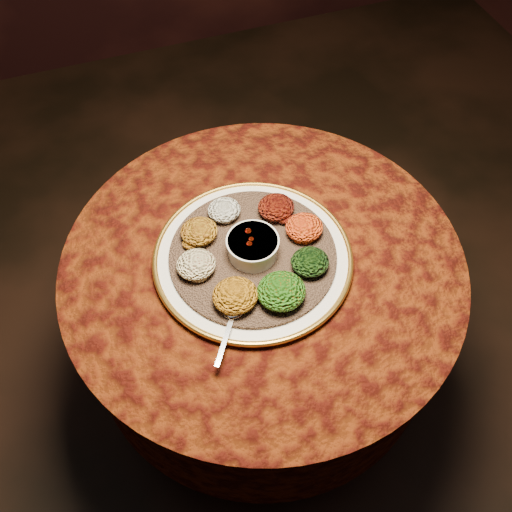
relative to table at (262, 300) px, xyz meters
name	(u,v)px	position (x,y,z in m)	size (l,w,h in m)	color
table	(262,300)	(0.00, 0.00, 0.00)	(0.96, 0.96, 0.73)	black
platter	(253,257)	(-0.02, 0.01, 0.19)	(0.47, 0.47, 0.02)	silver
injera	(253,255)	(-0.02, 0.01, 0.20)	(0.39, 0.39, 0.01)	brown
stew_bowl	(253,246)	(-0.02, 0.01, 0.24)	(0.12, 0.12, 0.05)	silver
spoon	(232,316)	(-0.12, -0.14, 0.21)	(0.10, 0.13, 0.01)	silver
portion_ayib	(224,210)	(-0.05, 0.14, 0.23)	(0.08, 0.08, 0.04)	beige
portion_kitfo	(276,207)	(0.07, 0.10, 0.23)	(0.09, 0.08, 0.04)	black
portion_tikil	(304,227)	(0.11, 0.02, 0.23)	(0.09, 0.09, 0.04)	#CA6B10
portion_gomen	(310,262)	(0.09, -0.07, 0.23)	(0.09, 0.08, 0.04)	black
portion_mixveg	(281,291)	(0.00, -0.13, 0.23)	(0.11, 0.10, 0.05)	#8F3209
portion_kik	(235,295)	(-0.10, -0.10, 0.23)	(0.10, 0.09, 0.05)	#AB670F
portion_timatim	(196,265)	(-0.16, 0.00, 0.23)	(0.09, 0.09, 0.04)	#740608
portion_shiro	(199,231)	(-0.13, 0.09, 0.23)	(0.09, 0.08, 0.04)	#996612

